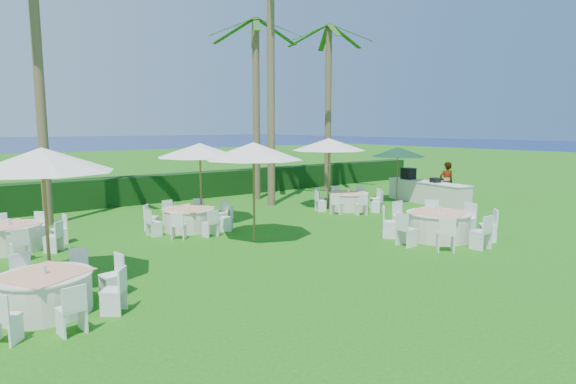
{
  "coord_description": "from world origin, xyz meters",
  "views": [
    {
      "loc": [
        -7.98,
        -8.51,
        3.35
      ],
      "look_at": [
        1.2,
        3.36,
        1.3
      ],
      "focal_mm": 30.0,
      "sensor_mm": 36.0,
      "label": 1
    }
  ],
  "objects_px": {
    "umbrella_b": "(253,151)",
    "buffet_table": "(427,192)",
    "banquet_table_a": "(45,292)",
    "banquet_table_c": "(438,225)",
    "banquet_table_d": "(10,237)",
    "umbrella_green": "(398,152)",
    "staff_person": "(446,183)",
    "umbrella_c": "(200,150)",
    "umbrella_d": "(329,144)",
    "banquet_table_e": "(189,219)",
    "umbrella_a": "(42,160)",
    "banquet_table_f": "(348,201)"
  },
  "relations": [
    {
      "from": "umbrella_b",
      "to": "buffet_table",
      "type": "xyz_separation_m",
      "value": [
        9.99,
        1.3,
        -2.13
      ]
    },
    {
      "from": "banquet_table_a",
      "to": "umbrella_b",
      "type": "height_order",
      "value": "umbrella_b"
    },
    {
      "from": "banquet_table_c",
      "to": "banquet_table_d",
      "type": "relative_size",
      "value": 1.14
    },
    {
      "from": "banquet_table_a",
      "to": "banquet_table_d",
      "type": "relative_size",
      "value": 1.01
    },
    {
      "from": "umbrella_green",
      "to": "staff_person",
      "type": "xyz_separation_m",
      "value": [
        1.3,
        -1.65,
        -1.31
      ]
    },
    {
      "from": "umbrella_c",
      "to": "umbrella_d",
      "type": "height_order",
      "value": "umbrella_d"
    },
    {
      "from": "banquet_table_d",
      "to": "banquet_table_e",
      "type": "height_order",
      "value": "banquet_table_d"
    },
    {
      "from": "banquet_table_c",
      "to": "umbrella_c",
      "type": "distance_m",
      "value": 8.19
    },
    {
      "from": "umbrella_a",
      "to": "staff_person",
      "type": "relative_size",
      "value": 1.61
    },
    {
      "from": "banquet_table_c",
      "to": "umbrella_d",
      "type": "bearing_deg",
      "value": 79.46
    },
    {
      "from": "umbrella_a",
      "to": "umbrella_c",
      "type": "bearing_deg",
      "value": 36.59
    },
    {
      "from": "buffet_table",
      "to": "banquet_table_d",
      "type": "bearing_deg",
      "value": 173.29
    },
    {
      "from": "banquet_table_d",
      "to": "umbrella_green",
      "type": "distance_m",
      "value": 15.23
    },
    {
      "from": "umbrella_c",
      "to": "staff_person",
      "type": "relative_size",
      "value": 1.65
    },
    {
      "from": "banquet_table_a",
      "to": "banquet_table_e",
      "type": "xyz_separation_m",
      "value": [
        5.2,
        4.82,
        -0.0
      ]
    },
    {
      "from": "banquet_table_e",
      "to": "staff_person",
      "type": "bearing_deg",
      "value": -9.19
    },
    {
      "from": "banquet_table_e",
      "to": "buffet_table",
      "type": "relative_size",
      "value": 0.68
    },
    {
      "from": "banquet_table_f",
      "to": "umbrella_green",
      "type": "bearing_deg",
      "value": 3.49
    },
    {
      "from": "umbrella_b",
      "to": "umbrella_d",
      "type": "bearing_deg",
      "value": 27.73
    },
    {
      "from": "umbrella_b",
      "to": "banquet_table_f",
      "type": "bearing_deg",
      "value": 19.99
    },
    {
      "from": "banquet_table_a",
      "to": "umbrella_b",
      "type": "distance_m",
      "value": 6.81
    },
    {
      "from": "buffet_table",
      "to": "staff_person",
      "type": "distance_m",
      "value": 0.9
    },
    {
      "from": "umbrella_a",
      "to": "banquet_table_d",
      "type": "bearing_deg",
      "value": 92.6
    },
    {
      "from": "banquet_table_c",
      "to": "umbrella_d",
      "type": "relative_size",
      "value": 1.1
    },
    {
      "from": "banquet_table_f",
      "to": "buffet_table",
      "type": "bearing_deg",
      "value": -12.73
    },
    {
      "from": "staff_person",
      "to": "banquet_table_c",
      "type": "bearing_deg",
      "value": 55.75
    },
    {
      "from": "banquet_table_a",
      "to": "banquet_table_d",
      "type": "bearing_deg",
      "value": 87.98
    },
    {
      "from": "banquet_table_a",
      "to": "staff_person",
      "type": "distance_m",
      "value": 16.87
    },
    {
      "from": "umbrella_d",
      "to": "buffet_table",
      "type": "xyz_separation_m",
      "value": [
        4.35,
        -1.66,
        -2.11
      ]
    },
    {
      "from": "banquet_table_a",
      "to": "staff_person",
      "type": "height_order",
      "value": "staff_person"
    },
    {
      "from": "banquet_table_e",
      "to": "banquet_table_f",
      "type": "bearing_deg",
      "value": -3.3
    },
    {
      "from": "banquet_table_e",
      "to": "buffet_table",
      "type": "height_order",
      "value": "buffet_table"
    },
    {
      "from": "banquet_table_a",
      "to": "umbrella_a",
      "type": "bearing_deg",
      "value": 75.36
    },
    {
      "from": "banquet_table_a",
      "to": "umbrella_c",
      "type": "height_order",
      "value": "umbrella_c"
    },
    {
      "from": "umbrella_b",
      "to": "staff_person",
      "type": "distance_m",
      "value": 10.74
    },
    {
      "from": "banquet_table_d",
      "to": "buffet_table",
      "type": "height_order",
      "value": "buffet_table"
    },
    {
      "from": "banquet_table_d",
      "to": "banquet_table_f",
      "type": "bearing_deg",
      "value": -4.66
    },
    {
      "from": "umbrella_green",
      "to": "umbrella_b",
      "type": "bearing_deg",
      "value": -165.52
    },
    {
      "from": "umbrella_b",
      "to": "umbrella_d",
      "type": "height_order",
      "value": "umbrella_b"
    },
    {
      "from": "banquet_table_c",
      "to": "umbrella_green",
      "type": "relative_size",
      "value": 1.34
    },
    {
      "from": "staff_person",
      "to": "umbrella_b",
      "type": "bearing_deg",
      "value": 27.3
    },
    {
      "from": "umbrella_c",
      "to": "staff_person",
      "type": "xyz_separation_m",
      "value": [
        10.5,
        -2.69,
        -1.62
      ]
    },
    {
      "from": "staff_person",
      "to": "banquet_table_e",
      "type": "bearing_deg",
      "value": 14.06
    },
    {
      "from": "umbrella_d",
      "to": "umbrella_b",
      "type": "bearing_deg",
      "value": -152.27
    },
    {
      "from": "banquet_table_f",
      "to": "umbrella_b",
      "type": "xyz_separation_m",
      "value": [
        -6.04,
        -2.2,
        2.28
      ]
    },
    {
      "from": "banquet_table_a",
      "to": "banquet_table_f",
      "type": "height_order",
      "value": "banquet_table_a"
    },
    {
      "from": "umbrella_b",
      "to": "umbrella_green",
      "type": "xyz_separation_m",
      "value": [
        9.27,
        2.39,
        -0.42
      ]
    },
    {
      "from": "banquet_table_e",
      "to": "umbrella_green",
      "type": "relative_size",
      "value": 1.17
    },
    {
      "from": "buffet_table",
      "to": "umbrella_green",
      "type": "bearing_deg",
      "value": 123.36
    },
    {
      "from": "banquet_table_a",
      "to": "banquet_table_e",
      "type": "bearing_deg",
      "value": 42.82
    }
  ]
}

